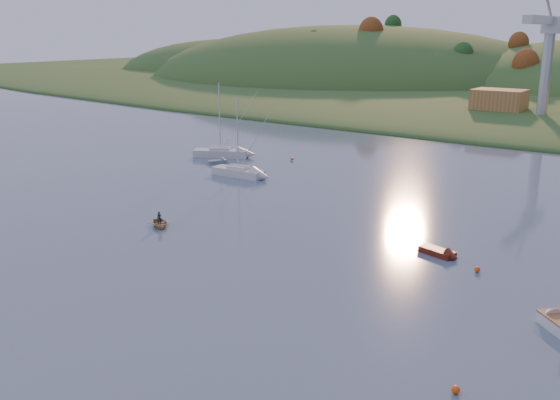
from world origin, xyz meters
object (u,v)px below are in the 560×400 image
Objects in this scene: sailboat_near at (221,152)px; red_tender at (444,254)px; sailboat_far at (238,171)px; grey_dinghy at (221,161)px; canoe at (160,224)px.

red_tender is (47.27, -23.09, -0.48)m from sailboat_near.
sailboat_far is 38.70m from red_tender.
sailboat_far is 3.21× the size of grey_dinghy.
sailboat_near is 2.84× the size of red_tender.
sailboat_near is 3.49× the size of grey_dinghy.
grey_dinghy is (3.15, -3.56, -0.52)m from sailboat_near.
sailboat_far is 2.61× the size of red_tender.
canoe is at bearing -120.39° from grey_dinghy.
grey_dinghy is (-44.12, 19.54, -0.03)m from red_tender.
sailboat_far reaches higher than red_tender.
canoe is 0.93× the size of grey_dinghy.
sailboat_far is 9.75m from grey_dinghy.
grey_dinghy is at bearing 144.16° from sailboat_far.
canoe is (19.51, -31.97, -0.44)m from sailboat_near.
sailboat_near reaches higher than grey_dinghy.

